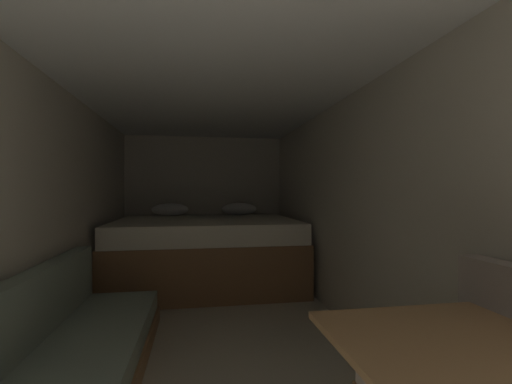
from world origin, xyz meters
TOP-DOWN VIEW (x-y plane):
  - ground_plane at (0.00, 2.18)m, footprint 7.42×7.42m
  - wall_back at (0.00, 4.91)m, footprint 2.46×0.05m
  - wall_left at (-1.20, 2.18)m, footprint 0.05×5.42m
  - wall_right at (1.20, 2.18)m, footprint 0.05×5.42m
  - ceiling_slab at (0.00, 2.18)m, footprint 2.46×5.42m
  - bed at (0.00, 3.97)m, footprint 2.24×1.76m
  - dinette_table at (0.66, 0.49)m, footprint 0.71×0.65m

SIDE VIEW (x-z plane):
  - ground_plane at x=0.00m, z-range 0.00..0.00m
  - bed at x=0.00m, z-range -0.09..0.92m
  - dinette_table at x=0.66m, z-range 0.26..0.98m
  - wall_back at x=0.00m, z-range 0.00..2.02m
  - wall_left at x=-1.20m, z-range 0.00..2.02m
  - wall_right at x=1.20m, z-range 0.00..2.02m
  - ceiling_slab at x=0.00m, z-range 2.02..2.07m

